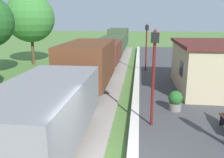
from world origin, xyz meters
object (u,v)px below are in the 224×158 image
Objects in this scene: lamp_post_far at (147,38)px; lamp_post_near at (154,61)px; freight_train at (105,52)px; station_hut at (207,66)px; bench_down_platform at (184,66)px; tree_field_left at (30,18)px; potted_planter at (175,100)px.

lamp_post_near is at bearing -90.00° from lamp_post_far.
freight_train is 8.81× the size of lamp_post_far.
station_hut is 1.57× the size of lamp_post_far.
lamp_post_near is 10.02m from lamp_post_far.
freight_train is at bearing 156.59° from lamp_post_far.
lamp_post_far is (0.00, 10.02, 0.00)m from lamp_post_near.
lamp_post_near is (3.45, -11.51, 1.28)m from freight_train.
lamp_post_near and lamp_post_far have the same top height.
lamp_post_far is at bearing 124.97° from station_hut.
bench_down_platform is 3.59m from lamp_post_far.
freight_train is at bearing 137.28° from station_hut.
lamp_post_far is at bearing -14.39° from tree_field_left.
lamp_post_far reaches higher than freight_train.
lamp_post_far is at bearing 97.71° from potted_planter.
lamp_post_near is at bearing -106.59° from bench_down_platform.
station_hut is at bearing 57.41° from lamp_post_near.
bench_down_platform is 10.40m from lamp_post_near.
freight_train is at bearing 114.95° from potted_planter.
tree_field_left reaches higher than potted_planter.
lamp_post_far is (-3.35, 4.78, 1.15)m from station_hut.
freight_train is 21.73× the size of bench_down_platform.
station_hut reaches higher than bench_down_platform.
lamp_post_near reaches higher than potted_planter.
potted_planter reaches higher than bench_down_platform.
lamp_post_far is (-2.91, 0.25, 2.08)m from bench_down_platform.
bench_down_platform is 0.23× the size of tree_field_left.
bench_down_platform is at bearing -4.85° from lamp_post_far.
freight_train is 12.09m from lamp_post_near.
potted_planter is at bearing -43.33° from tree_field_left.
freight_train reaches higher than bench_down_platform.
freight_train is 35.59× the size of potted_planter.
lamp_post_near is (-2.91, -9.77, 2.08)m from bench_down_platform.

